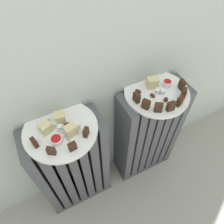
{
  "coord_description": "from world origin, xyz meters",
  "views": [
    {
      "loc": [
        -0.24,
        -0.2,
        1.31
      ],
      "look_at": [
        0.0,
        0.28,
        0.63
      ],
      "focal_mm": 34.14,
      "sensor_mm": 36.0,
      "label": 1
    }
  ],
  "objects_px": {
    "radiator_left": "(73,167)",
    "plate_right": "(157,93)",
    "plate_left": "(61,130)",
    "fork": "(66,137)",
    "jam_bowl_left": "(56,140)",
    "radiator_right": "(147,135)",
    "jam_bowl_right": "(167,83)"
  },
  "relations": [
    {
      "from": "plate_right",
      "to": "fork",
      "type": "distance_m",
      "value": 0.43
    },
    {
      "from": "plate_left",
      "to": "jam_bowl_left",
      "type": "bearing_deg",
      "value": -120.61
    },
    {
      "from": "radiator_right",
      "to": "jam_bowl_right",
      "type": "bearing_deg",
      "value": 11.59
    },
    {
      "from": "jam_bowl_right",
      "to": "plate_left",
      "type": "bearing_deg",
      "value": -178.6
    },
    {
      "from": "radiator_left",
      "to": "plate_left",
      "type": "bearing_deg",
      "value": 180.0
    },
    {
      "from": "plate_left",
      "to": "radiator_left",
      "type": "bearing_deg",
      "value": 0.0
    },
    {
      "from": "plate_left",
      "to": "jam_bowl_right",
      "type": "bearing_deg",
      "value": 1.4
    },
    {
      "from": "plate_right",
      "to": "jam_bowl_left",
      "type": "relative_size",
      "value": 6.37
    },
    {
      "from": "radiator_left",
      "to": "fork",
      "type": "distance_m",
      "value": 0.34
    },
    {
      "from": "plate_left",
      "to": "fork",
      "type": "relative_size",
      "value": 2.72
    },
    {
      "from": "radiator_left",
      "to": "plate_right",
      "type": "distance_m",
      "value": 0.54
    },
    {
      "from": "plate_left",
      "to": "fork",
      "type": "height_order",
      "value": "fork"
    },
    {
      "from": "radiator_left",
      "to": "radiator_right",
      "type": "height_order",
      "value": "same"
    },
    {
      "from": "jam_bowl_left",
      "to": "fork",
      "type": "relative_size",
      "value": 0.43
    },
    {
      "from": "radiator_left",
      "to": "radiator_right",
      "type": "bearing_deg",
      "value": 0.0
    },
    {
      "from": "plate_left",
      "to": "jam_bowl_left",
      "type": "relative_size",
      "value": 6.37
    },
    {
      "from": "plate_left",
      "to": "fork",
      "type": "distance_m",
      "value": 0.05
    },
    {
      "from": "plate_right",
      "to": "jam_bowl_left",
      "type": "bearing_deg",
      "value": -174.2
    },
    {
      "from": "jam_bowl_left",
      "to": "fork",
      "type": "xyz_separation_m",
      "value": [
        0.03,
        0.0,
        -0.01
      ]
    },
    {
      "from": "radiator_right",
      "to": "jam_bowl_right",
      "type": "relative_size",
      "value": 16.32
    },
    {
      "from": "plate_left",
      "to": "fork",
      "type": "xyz_separation_m",
      "value": [
        0.01,
        -0.04,
        0.01
      ]
    },
    {
      "from": "jam_bowl_right",
      "to": "fork",
      "type": "height_order",
      "value": "jam_bowl_right"
    },
    {
      "from": "fork",
      "to": "jam_bowl_left",
      "type": "bearing_deg",
      "value": -177.64
    },
    {
      "from": "fork",
      "to": "radiator_right",
      "type": "bearing_deg",
      "value": 6.07
    },
    {
      "from": "radiator_left",
      "to": "plate_right",
      "type": "relative_size",
      "value": 2.29
    },
    {
      "from": "radiator_left",
      "to": "jam_bowl_right",
      "type": "bearing_deg",
      "value": 1.4
    },
    {
      "from": "jam_bowl_right",
      "to": "jam_bowl_left",
      "type": "bearing_deg",
      "value": -173.54
    },
    {
      "from": "jam_bowl_left",
      "to": "radiator_left",
      "type": "bearing_deg",
      "value": 59.39
    },
    {
      "from": "plate_left",
      "to": "jam_bowl_left",
      "type": "height_order",
      "value": "jam_bowl_left"
    },
    {
      "from": "radiator_right",
      "to": "plate_left",
      "type": "height_order",
      "value": "plate_left"
    },
    {
      "from": "radiator_right",
      "to": "fork",
      "type": "height_order",
      "value": "fork"
    },
    {
      "from": "plate_left",
      "to": "plate_right",
      "type": "distance_m",
      "value": 0.43
    }
  ]
}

